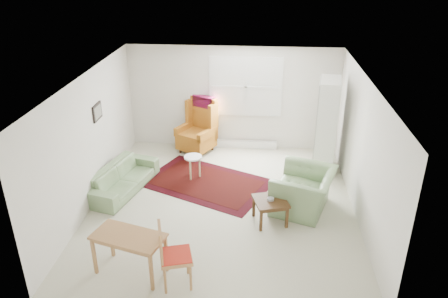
# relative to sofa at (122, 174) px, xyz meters

# --- Properties ---
(room) EXTENTS (5.04, 5.54, 2.51)m
(room) POSITION_rel_sofa_xyz_m (2.10, -0.18, 0.89)
(room) COLOR beige
(room) RESTS_ON ground
(rug) EXTENTS (2.98, 2.53, 0.03)m
(rug) POSITION_rel_sofa_xyz_m (1.67, 0.42, -0.36)
(rug) COLOR black
(rug) RESTS_ON ground
(sofa) EXTENTS (1.16, 1.96, 0.74)m
(sofa) POSITION_rel_sofa_xyz_m (0.00, 0.00, 0.00)
(sofa) COLOR #739161
(sofa) RESTS_ON ground
(armchair) EXTENTS (1.37, 1.46, 0.93)m
(armchair) POSITION_rel_sofa_xyz_m (3.61, -0.39, 0.09)
(armchair) COLOR #739161
(armchair) RESTS_ON ground
(wingback_chair) EXTENTS (1.05, 1.07, 1.33)m
(wingback_chair) POSITION_rel_sofa_xyz_m (1.23, 1.96, 0.29)
(wingback_chair) COLOR #B0681B
(wingback_chair) RESTS_ON ground
(coffee_table) EXTENTS (0.71, 0.71, 0.46)m
(coffee_table) POSITION_rel_sofa_xyz_m (2.99, -0.90, -0.14)
(coffee_table) COLOR #492D16
(coffee_table) RESTS_ON ground
(stool) EXTENTS (0.45, 0.45, 0.51)m
(stool) POSITION_rel_sofa_xyz_m (1.36, 0.64, -0.11)
(stool) COLOR white
(stool) RESTS_ON ground
(cabinet) EXTENTS (0.55, 0.88, 2.07)m
(cabinet) POSITION_rel_sofa_xyz_m (4.18, 1.29, 0.66)
(cabinet) COLOR white
(cabinet) RESTS_ON ground
(desk) EXTENTS (1.18, 0.82, 0.68)m
(desk) POSITION_rel_sofa_xyz_m (0.86, -2.43, -0.03)
(desk) COLOR #AD7845
(desk) RESTS_ON ground
(desk_chair) EXTENTS (0.56, 0.56, 1.03)m
(desk_chair) POSITION_rel_sofa_xyz_m (1.60, -2.62, 0.15)
(desk_chair) COLOR #AD7845
(desk_chair) RESTS_ON ground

